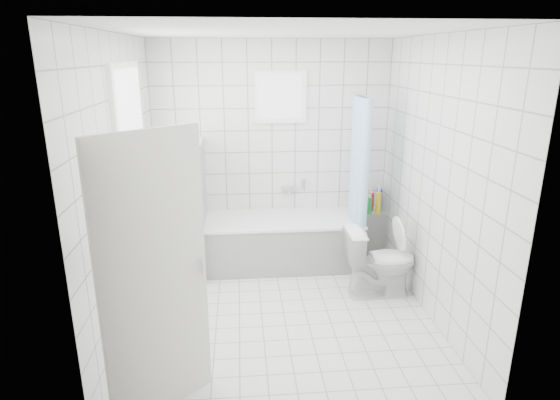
{
  "coord_description": "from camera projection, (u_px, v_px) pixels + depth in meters",
  "views": [
    {
      "loc": [
        -0.38,
        -4.03,
        2.42
      ],
      "look_at": [
        -0.0,
        0.35,
        1.05
      ],
      "focal_mm": 30.0,
      "sensor_mm": 36.0,
      "label": 1
    }
  ],
  "objects": [
    {
      "name": "ground",
      "position": [
        283.0,
        313.0,
        4.59
      ],
      "size": [
        3.0,
        3.0,
        0.0
      ],
      "primitive_type": "plane",
      "color": "white",
      "rests_on": "ground"
    },
    {
      "name": "ceiling",
      "position": [
        284.0,
        32.0,
        3.81
      ],
      "size": [
        3.0,
        3.0,
        0.0
      ],
      "primitive_type": "plane",
      "rotation": [
        3.14,
        0.0,
        0.0
      ],
      "color": "white",
      "rests_on": "ground"
    },
    {
      "name": "wall_back",
      "position": [
        272.0,
        152.0,
        5.63
      ],
      "size": [
        2.8,
        0.02,
        2.6
      ],
      "primitive_type": "cube",
      "color": "white",
      "rests_on": "ground"
    },
    {
      "name": "wall_front",
      "position": [
        307.0,
        252.0,
        2.77
      ],
      "size": [
        2.8,
        0.02,
        2.6
      ],
      "primitive_type": "cube",
      "color": "white",
      "rests_on": "ground"
    },
    {
      "name": "wall_left",
      "position": [
        125.0,
        189.0,
        4.09
      ],
      "size": [
        0.02,
        3.0,
        2.6
      ],
      "primitive_type": "cube",
      "color": "white",
      "rests_on": "ground"
    },
    {
      "name": "wall_right",
      "position": [
        435.0,
        182.0,
        4.31
      ],
      "size": [
        0.02,
        3.0,
        2.6
      ],
      "primitive_type": "cube",
      "color": "white",
      "rests_on": "ground"
    },
    {
      "name": "window_left",
      "position": [
        134.0,
        148.0,
        4.29
      ],
      "size": [
        0.01,
        0.9,
        1.4
      ],
      "primitive_type": "cube",
      "color": "white",
      "rests_on": "wall_left"
    },
    {
      "name": "window_back",
      "position": [
        281.0,
        97.0,
        5.4
      ],
      "size": [
        0.5,
        0.01,
        0.5
      ],
      "primitive_type": "cube",
      "color": "white",
      "rests_on": "wall_back"
    },
    {
      "name": "window_sill",
      "position": [
        146.0,
        224.0,
        4.51
      ],
      "size": [
        0.18,
        1.02,
        0.08
      ],
      "primitive_type": "cube",
      "color": "white",
      "rests_on": "wall_left"
    },
    {
      "name": "door",
      "position": [
        156.0,
        281.0,
        3.06
      ],
      "size": [
        0.61,
        0.57,
        2.0
      ],
      "primitive_type": "cube",
      "rotation": [
        0.0,
        0.0,
        -0.82
      ],
      "color": "silver",
      "rests_on": "ground"
    },
    {
      "name": "bathtub",
      "position": [
        283.0,
        241.0,
        5.58
      ],
      "size": [
        1.83,
        0.77,
        0.58
      ],
      "color": "white",
      "rests_on": "ground"
    },
    {
      "name": "partition_wall",
      "position": [
        198.0,
        208.0,
        5.31
      ],
      "size": [
        0.15,
        0.85,
        1.5
      ],
      "primitive_type": "cube",
      "color": "white",
      "rests_on": "ground"
    },
    {
      "name": "tiled_ledge",
      "position": [
        372.0,
        232.0,
        5.92
      ],
      "size": [
        0.4,
        0.24,
        0.55
      ],
      "primitive_type": "cube",
      "color": "white",
      "rests_on": "ground"
    },
    {
      "name": "toilet",
      "position": [
        380.0,
        262.0,
        4.84
      ],
      "size": [
        0.74,
        0.44,
        0.74
      ],
      "primitive_type": "imported",
      "rotation": [
        0.0,
        0.0,
        1.6
      ],
      "color": "white",
      "rests_on": "ground"
    },
    {
      "name": "curtain_rod",
      "position": [
        361.0,
        95.0,
        5.12
      ],
      "size": [
        0.02,
        0.8,
        0.02
      ],
      "primitive_type": "cylinder",
      "rotation": [
        1.57,
        0.0,
        0.0
      ],
      "color": "silver",
      "rests_on": "wall_back"
    },
    {
      "name": "shower_curtain",
      "position": [
        360.0,
        177.0,
        5.26
      ],
      "size": [
        0.14,
        0.48,
        1.78
      ],
      "primitive_type": null,
      "color": "#50ADEC",
      "rests_on": "curtain_rod"
    },
    {
      "name": "tub_faucet",
      "position": [
        289.0,
        188.0,
        5.74
      ],
      "size": [
        0.18,
        0.06,
        0.06
      ],
      "primitive_type": "cube",
      "color": "silver",
      "rests_on": "wall_back"
    },
    {
      "name": "sill_bottles",
      "position": [
        147.0,
        207.0,
        4.52
      ],
      "size": [
        0.16,
        0.59,
        0.3
      ],
      "color": "#D86CCB",
      "rests_on": "window_sill"
    },
    {
      "name": "ledge_bottles",
      "position": [
        375.0,
        202.0,
        5.77
      ],
      "size": [
        0.21,
        0.18,
        0.28
      ],
      "color": "#2C1BDC",
      "rests_on": "tiled_ledge"
    }
  ]
}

